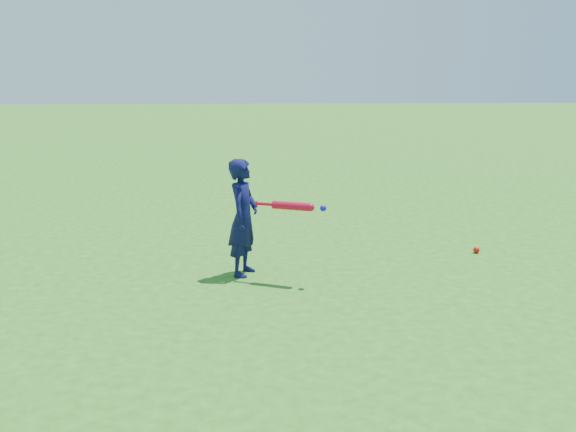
{
  "coord_description": "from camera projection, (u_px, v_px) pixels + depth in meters",
  "views": [
    {
      "loc": [
        -0.02,
        -6.42,
        2.1
      ],
      "look_at": [
        0.35,
        -0.02,
        0.68
      ],
      "focal_mm": 40.0,
      "sensor_mm": 36.0,
      "label": 1
    }
  ],
  "objects": [
    {
      "name": "ground",
      "position": [
        254.0,
        279.0,
        6.72
      ],
      "size": [
        80.0,
        80.0,
        0.0
      ],
      "primitive_type": "plane",
      "color": "#236618",
      "rests_on": "ground"
    },
    {
      "name": "bat_swing",
      "position": [
        295.0,
        206.0,
        6.47
      ],
      "size": [
        0.71,
        0.34,
        0.09
      ],
      "rotation": [
        0.0,
        0.0,
        -0.4
      ],
      "color": "red",
      "rests_on": "ground"
    },
    {
      "name": "ground_ball_red",
      "position": [
        476.0,
        250.0,
        7.68
      ],
      "size": [
        0.08,
        0.08,
        0.08
      ],
      "primitive_type": "sphere",
      "color": "red",
      "rests_on": "ground"
    },
    {
      "name": "child",
      "position": [
        243.0,
        218.0,
        6.75
      ],
      "size": [
        0.43,
        0.53,
        1.24
      ],
      "primitive_type": "imported",
      "rotation": [
        0.0,
        0.0,
        1.24
      ],
      "color": "#0D0E3F",
      "rests_on": "ground"
    }
  ]
}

